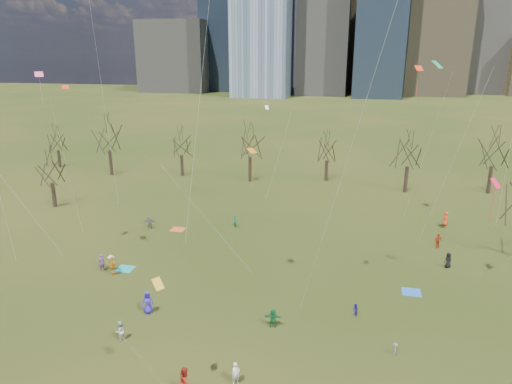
% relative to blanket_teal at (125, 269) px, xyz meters
% --- Properties ---
extents(ground, '(500.00, 500.00, 0.00)m').
position_rel_blanket_teal_xyz_m(ground, '(11.83, -6.85, -0.01)').
color(ground, black).
rests_on(ground, ground).
extents(downtown_skyline, '(212.50, 78.00, 118.00)m').
position_rel_blanket_teal_xyz_m(downtown_skyline, '(9.39, 203.79, 38.99)').
color(downtown_skyline, slate).
rests_on(downtown_skyline, ground).
extents(bare_tree_row, '(113.04, 29.80, 9.50)m').
position_rel_blanket_teal_xyz_m(bare_tree_row, '(11.74, 30.37, 6.10)').
color(bare_tree_row, black).
rests_on(bare_tree_row, ground).
extents(blanket_teal, '(1.60, 1.50, 0.03)m').
position_rel_blanket_teal_xyz_m(blanket_teal, '(0.00, 0.00, 0.00)').
color(blanket_teal, teal).
rests_on(blanket_teal, ground).
extents(blanket_navy, '(1.60, 1.50, 0.03)m').
position_rel_blanket_teal_xyz_m(blanket_navy, '(26.56, 1.13, 0.00)').
color(blanket_navy, blue).
rests_on(blanket_navy, ground).
extents(blanket_crimson, '(1.60, 1.50, 0.03)m').
position_rel_blanket_teal_xyz_m(blanket_crimson, '(1.18, 10.74, 0.00)').
color(blanket_crimson, '#D24F2A').
rests_on(blanket_crimson, ground).
extents(person_0, '(1.10, 0.92, 1.92)m').
position_rel_blanket_teal_xyz_m(person_0, '(5.56, -6.77, 0.95)').
color(person_0, '#3025A2').
rests_on(person_0, ground).
extents(person_1, '(0.65, 0.65, 1.53)m').
position_rel_blanket_teal_xyz_m(person_1, '(14.48, -13.19, 0.75)').
color(person_1, silver).
rests_on(person_1, ground).
extents(person_2, '(0.85, 1.02, 1.92)m').
position_rel_blanket_teal_xyz_m(person_2, '(11.72, -14.72, 0.95)').
color(person_2, '#9F2816').
rests_on(person_2, ground).
extents(person_3, '(0.48, 0.67, 0.95)m').
position_rel_blanket_teal_xyz_m(person_3, '(24.47, -8.10, 0.46)').
color(person_3, slate).
rests_on(person_3, ground).
extents(person_4, '(1.18, 0.82, 1.87)m').
position_rel_blanket_teal_xyz_m(person_4, '(-0.49, -1.40, 0.92)').
color(person_4, orange).
rests_on(person_4, ground).
extents(person_5, '(1.47, 0.63, 1.54)m').
position_rel_blanket_teal_xyz_m(person_5, '(15.66, -6.54, 0.76)').
color(person_5, '#1A753A').
rests_on(person_5, ground).
extents(person_6, '(0.91, 0.80, 1.56)m').
position_rel_blanket_teal_xyz_m(person_6, '(30.48, 6.87, 0.77)').
color(person_6, black).
rests_on(person_6, ground).
extents(person_7, '(0.63, 0.74, 1.72)m').
position_rel_blanket_teal_xyz_m(person_7, '(-1.98, -0.75, 0.84)').
color(person_7, '#6C4489').
rests_on(person_7, ground).
extents(person_8, '(0.58, 0.65, 1.09)m').
position_rel_blanket_teal_xyz_m(person_8, '(21.76, -3.77, 0.53)').
color(person_8, '#2F2399').
rests_on(person_8, ground).
extents(person_9, '(1.26, 1.03, 1.71)m').
position_rel_blanket_teal_xyz_m(person_9, '(-0.94, -0.76, 0.84)').
color(person_9, silver).
rests_on(person_9, ground).
extents(person_10, '(1.02, 0.79, 1.62)m').
position_rel_blanket_teal_xyz_m(person_10, '(30.27, 11.66, 0.79)').
color(person_10, red).
rests_on(person_10, ground).
extents(person_11, '(1.42, 1.26, 1.56)m').
position_rel_blanket_teal_xyz_m(person_11, '(-2.13, 10.30, 0.76)').
color(person_11, slate).
rests_on(person_11, ground).
extents(person_12, '(0.59, 0.88, 1.77)m').
position_rel_blanket_teal_xyz_m(person_12, '(32.24, 18.80, 0.87)').
color(person_12, '#EB441A').
rests_on(person_12, ground).
extents(person_13, '(0.66, 0.67, 1.57)m').
position_rel_blanket_teal_xyz_m(person_13, '(7.63, 12.87, 0.77)').
color(person_13, '#176B4B').
rests_on(person_13, ground).
extents(person_14, '(0.91, 0.94, 1.53)m').
position_rel_blanket_teal_xyz_m(person_14, '(5.14, -10.52, 0.75)').
color(person_14, silver).
rests_on(person_14, ground).
extents(kites_airborne, '(48.89, 41.11, 33.08)m').
position_rel_blanket_teal_xyz_m(kites_airborne, '(14.32, 3.72, 13.81)').
color(kites_airborne, orange).
rests_on(kites_airborne, ground).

